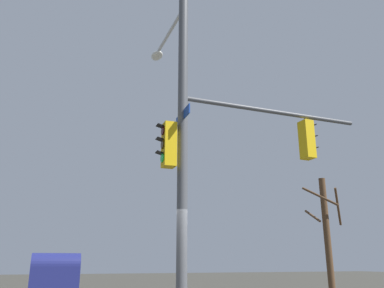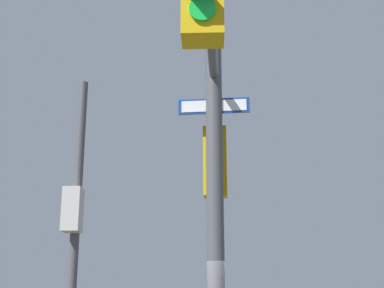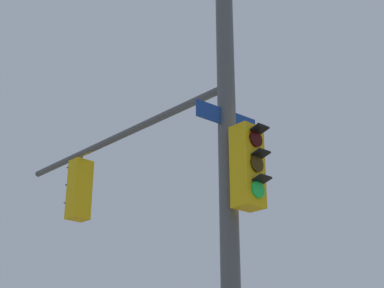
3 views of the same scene
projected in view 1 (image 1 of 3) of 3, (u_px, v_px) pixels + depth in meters
The scene contains 3 objects.
main_signal_pole_assembly at pixel (205, 131), 10.18m from camera, with size 6.04×3.45×8.22m.
mailbox at pixel (54, 287), 3.67m from camera, with size 0.44×0.24×1.41m.
bare_tree_behind_pole at pixel (327, 232), 16.46m from camera, with size 1.86×1.71×4.80m.
Camera 1 is at (3.20, 8.42, 1.33)m, focal length 36.95 mm.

